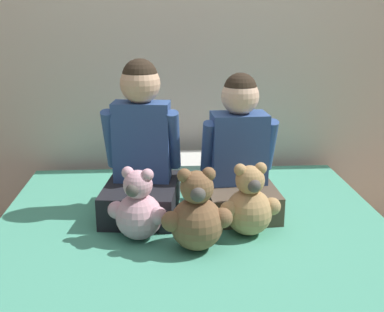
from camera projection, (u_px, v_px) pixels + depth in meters
wall_behind_bed at (183, 29)px, 2.66m from camera, size 8.00×0.06×2.50m
bed at (197, 305)px, 1.89m from camera, size 1.70×2.01×0.48m
child_on_left at (141, 154)px, 2.11m from camera, size 0.36×0.43×0.68m
child_on_right at (239, 157)px, 2.14m from camera, size 0.34×0.39×0.62m
teddy_bear_held_by_left_child at (139, 209)px, 1.89m from camera, size 0.23×0.19×0.30m
teddy_bear_held_by_right_child at (249, 205)px, 1.93m from camera, size 0.25×0.19×0.30m
teddy_bear_between_children at (197, 216)px, 1.80m from camera, size 0.27×0.20×0.32m
pillow_at_headboard at (186, 167)px, 2.60m from camera, size 0.59×0.28×0.11m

